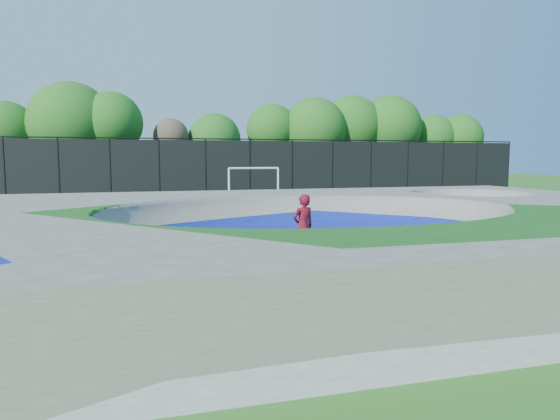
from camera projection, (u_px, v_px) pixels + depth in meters
The scene contains 7 objects.
ground at pixel (312, 263), 13.14m from camera, with size 120.00×120.00×0.00m, color #25601A.
skate_deck at pixel (312, 235), 13.06m from camera, with size 22.00×14.00×1.50m, color gray.
skater at pixel (303, 227), 13.57m from camera, with size 0.65×0.43×1.78m, color red.
skateboard at pixel (303, 258), 13.66m from camera, with size 0.78×0.22×0.05m, color black.
soccer_goal at pixel (254, 178), 31.28m from camera, with size 3.28×0.12×2.17m.
fence at pixel (206, 168), 33.00m from camera, with size 48.09×0.09×4.04m.
treeline at pixel (186, 128), 37.47m from camera, with size 51.91×7.00×8.03m.
Camera 1 is at (-4.35, -12.19, 2.76)m, focal length 32.00 mm.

